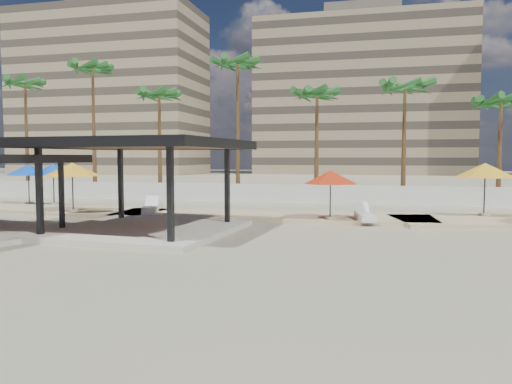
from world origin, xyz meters
TOP-DOWN VIEW (x-y plane):
  - ground at (0.00, 0.00)m, footprint 200.00×200.00m
  - promenade at (2.00, 7.67)m, footprint 44.45×7.97m
  - boundary_wall at (0.00, 16.00)m, footprint 56.00×0.30m
  - building_west at (-42.00, 68.00)m, footprint 34.00×16.00m
  - building_mid at (4.00, 78.00)m, footprint 38.00×16.00m
  - pavilion_central at (-1.91, 0.98)m, footprint 7.86×7.86m
  - umbrella_a at (-13.71, 9.20)m, footprint 3.19×3.19m
  - umbrella_b at (-8.32, 5.80)m, footprint 3.63×3.63m
  - umbrella_c at (5.20, 5.80)m, footprint 3.31×3.31m
  - umbrella_e at (12.42, 9.03)m, footprint 3.16×3.16m
  - umbrella_f at (-11.94, 9.20)m, footprint 2.78×2.78m
  - lounger_a at (-4.12, 6.33)m, footprint 1.36×2.23m
  - lounger_b at (6.77, 5.84)m, footprint 1.10×2.11m
  - palm_a at (-21.00, 18.30)m, footprint 3.00×3.00m
  - palm_b at (-15.00, 18.70)m, footprint 3.00×3.00m
  - palm_c at (-9.00, 18.10)m, footprint 3.00×3.00m
  - palm_d at (-3.00, 18.90)m, footprint 3.00×3.00m
  - palm_e at (3.00, 18.40)m, footprint 3.00×3.00m
  - palm_f at (9.00, 18.60)m, footprint 3.00×3.00m
  - palm_g at (15.00, 18.20)m, footprint 3.00×3.00m

SIDE VIEW (x-z plane):
  - ground at x=0.00m, z-range 0.00..0.00m
  - promenade at x=2.00m, z-range -0.06..0.18m
  - lounger_b at x=6.77m, z-range -0.02..0.74m
  - lounger_a at x=-4.12m, z-range -0.03..0.78m
  - boundary_wall at x=0.00m, z-range 0.00..1.20m
  - umbrella_c at x=5.20m, z-range 0.99..3.26m
  - pavilion_central at x=-1.91m, z-range 0.36..4.12m
  - umbrella_a at x=-13.71m, z-range 1.05..3.48m
  - umbrella_f at x=-11.94m, z-range 1.07..3.53m
  - umbrella_b at x=-8.32m, z-range 1.11..3.70m
  - umbrella_e at x=12.42m, z-range 1.11..3.70m
  - palm_g at x=15.00m, z-range 2.66..10.10m
  - palm_e at x=3.00m, z-range 3.07..11.43m
  - palm_c at x=-9.00m, z-range 3.19..11.80m
  - palm_f at x=9.00m, z-range 3.21..11.89m
  - palm_a at x=-21.00m, z-range 3.77..13.71m
  - palm_d at x=-3.00m, z-range 4.17..15.05m
  - palm_b at x=-15.00m, z-range 4.23..15.24m
  - building_mid at x=4.00m, z-range -0.93..29.47m
  - building_west at x=-42.00m, z-range -0.93..31.47m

